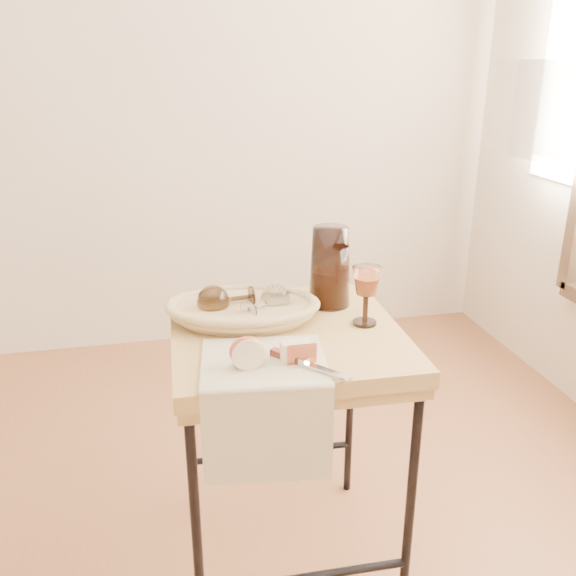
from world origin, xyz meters
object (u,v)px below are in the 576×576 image
object	(u,v)px
side_table	(286,451)
apple_half	(247,351)
goblet_lying_a	(230,299)
bread_basket	(243,311)
table_knife	(306,363)
pitcher	(330,267)
goblet_lying_b	(264,303)
tea_towel	(264,362)
wine_goblet	(366,296)

from	to	relation	value
side_table	apple_half	world-z (taller)	apple_half
goblet_lying_a	bread_basket	bearing A→B (deg)	146.34
table_knife	side_table	bearing A→B (deg)	138.67
goblet_lying_a	pitcher	xyz separation A→B (m)	(0.28, 0.04, 0.06)
side_table	goblet_lying_a	xyz separation A→B (m)	(-0.13, 0.10, 0.43)
table_knife	apple_half	bearing A→B (deg)	-144.44
bread_basket	goblet_lying_b	distance (m)	0.06
bread_basket	pitcher	world-z (taller)	pitcher
tea_towel	goblet_lying_b	size ratio (longest dim) A/B	2.21
goblet_lying_b	goblet_lying_a	bearing A→B (deg)	119.11
bread_basket	goblet_lying_a	world-z (taller)	goblet_lying_a
pitcher	bread_basket	bearing A→B (deg)	-148.61
goblet_lying_a	apple_half	size ratio (longest dim) A/B	1.78
goblet_lying_a	pitcher	world-z (taller)	pitcher
pitcher	apple_half	xyz separation A→B (m)	(-0.28, -0.33, -0.07)
side_table	wine_goblet	world-z (taller)	wine_goblet
goblet_lying_b	pitcher	size ratio (longest dim) A/B	0.48
goblet_lying_a	goblet_lying_b	bearing A→B (deg)	149.27
goblet_lying_a	apple_half	world-z (taller)	goblet_lying_a
side_table	bread_basket	xyz separation A→B (m)	(-0.10, 0.08, 0.40)
side_table	goblet_lying_a	size ratio (longest dim) A/B	5.34
tea_towel	pitcher	world-z (taller)	pitcher
tea_towel	pitcher	distance (m)	0.41
goblet_lying_b	pitcher	world-z (taller)	pitcher
side_table	goblet_lying_a	bearing A→B (deg)	142.43
goblet_lying_a	tea_towel	bearing A→B (deg)	91.44
pitcher	goblet_lying_b	bearing A→B (deg)	-139.85
side_table	tea_towel	distance (m)	0.42
table_knife	goblet_lying_b	bearing A→B (deg)	147.90
bread_basket	goblet_lying_a	distance (m)	0.05
goblet_lying_a	wine_goblet	world-z (taller)	wine_goblet
apple_half	bread_basket	bearing A→B (deg)	82.68
tea_towel	wine_goblet	xyz separation A→B (m)	(0.30, 0.16, 0.08)
tea_towel	apple_half	world-z (taller)	apple_half
bread_basket	wine_goblet	bearing A→B (deg)	-8.57
apple_half	side_table	bearing A→B (deg)	54.35
tea_towel	wine_goblet	bearing A→B (deg)	35.21
wine_goblet	apple_half	size ratio (longest dim) A/B	2.04
goblet_lying_b	apple_half	distance (m)	0.26
pitcher	wine_goblet	distance (m)	0.17
side_table	goblet_lying_a	world-z (taller)	goblet_lying_a
bread_basket	goblet_lying_a	size ratio (longest dim) A/B	2.59
tea_towel	table_knife	world-z (taller)	table_knife
tea_towel	pitcher	xyz separation A→B (m)	(0.24, 0.31, 0.11)
side_table	goblet_lying_b	distance (m)	0.43
bread_basket	goblet_lying_b	size ratio (longest dim) A/B	2.82
wine_goblet	bread_basket	bearing A→B (deg)	162.44
goblet_lying_b	tea_towel	bearing A→B (deg)	-138.10
pitcher	wine_goblet	xyz separation A→B (m)	(0.05, -0.15, -0.03)
wine_goblet	table_knife	bearing A→B (deg)	-135.51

